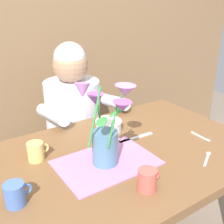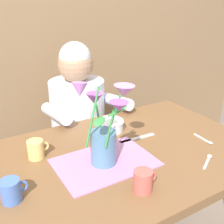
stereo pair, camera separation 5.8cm
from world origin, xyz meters
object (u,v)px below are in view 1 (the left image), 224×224
Objects in this scene: coffee_cup at (36,151)px; ceramic_mug at (15,194)px; tea_cup at (147,180)px; flower_vase at (106,130)px; ceramic_bowl at (109,125)px; seated_person at (74,132)px; dinner_knife at (136,138)px.

coffee_cup and ceramic_mug have the same top height.
flower_vase is at bearing 98.22° from tea_cup.
ceramic_mug is (-0.38, -0.03, -0.11)m from flower_vase.
ceramic_bowl is at bearing 8.88° from coffee_cup.
seated_person is 0.91m from tea_cup.
dinner_knife is at bearing -83.18° from seated_person.
seated_person reaches higher than ceramic_bowl.
flower_vase is at bearing -104.93° from seated_person.
coffee_cup is at bearing -130.85° from seated_person.
ceramic_bowl is 1.46× the size of coffee_cup.
tea_cup is 0.45m from ceramic_mug.
flower_vase is 0.33m from ceramic_bowl.
coffee_cup is (-0.40, -0.46, 0.22)m from seated_person.
dinner_knife is at bearing -10.02° from coffee_cup.
seated_person is 3.08× the size of flower_vase.
ceramic_mug is at bearing -174.82° from flower_vase.
seated_person is at bearing 49.34° from coffee_cup.
coffee_cup is at bearing 122.51° from tea_cup.
ceramic_mug reaches higher than dinner_knife.
ceramic_mug is at bearing -123.87° from coffee_cup.
ceramic_mug is at bearing -164.61° from dinner_knife.
flower_vase reaches higher than tea_cup.
dinner_knife is (0.07, -0.55, 0.18)m from seated_person.
tea_cup reaches higher than ceramic_bowl.
tea_cup is (-0.14, -0.47, 0.01)m from ceramic_bowl.
ceramic_bowl is at bearing 27.38° from ceramic_mug.
flower_vase is 2.71× the size of ceramic_bowl.
ceramic_mug is (-0.62, -0.14, 0.04)m from dinner_knife.
seated_person is 0.58m from dinner_knife.
flower_vase reaches higher than dinner_knife.
ceramic_bowl is 0.49m from tea_cup.
ceramic_mug is at bearing 155.95° from tea_cup.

